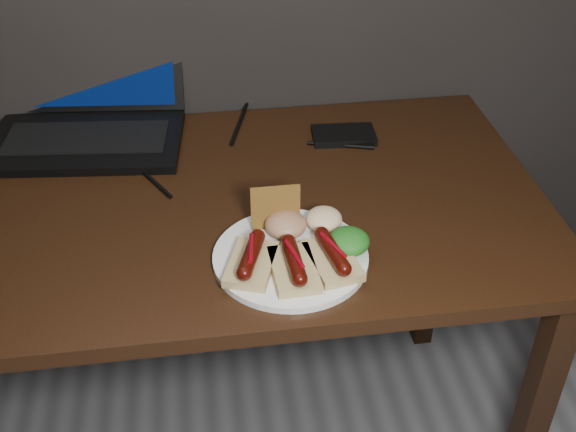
# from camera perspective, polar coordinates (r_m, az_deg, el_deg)

# --- Properties ---
(desk) EXTENTS (1.40, 0.70, 0.75)m
(desk) POSITION_cam_1_polar(r_m,az_deg,el_deg) (1.41, -8.85, -2.05)
(desk) COLOR black
(desk) RESTS_ON ground
(laptop) EXTENTS (0.42, 0.36, 0.25)m
(laptop) POSITION_cam_1_polar(r_m,az_deg,el_deg) (1.60, -15.48, 8.18)
(laptop) COLOR black
(laptop) RESTS_ON desk
(hard_drive) EXTENTS (0.14, 0.09, 0.02)m
(hard_drive) POSITION_cam_1_polar(r_m,az_deg,el_deg) (1.54, 4.42, 6.38)
(hard_drive) COLOR black
(hard_drive) RESTS_ON desk
(desk_cables) EXTENTS (0.94, 0.41, 0.01)m
(desk_cables) POSITION_cam_1_polar(r_m,az_deg,el_deg) (1.50, -10.41, 4.62)
(desk_cables) COLOR black
(desk_cables) RESTS_ON desk
(plate) EXTENTS (0.29, 0.29, 0.01)m
(plate) POSITION_cam_1_polar(r_m,az_deg,el_deg) (1.21, 0.20, -3.29)
(plate) COLOR white
(plate) RESTS_ON desk
(bread_sausage_left) EXTENTS (0.10, 0.13, 0.04)m
(bread_sausage_left) POSITION_cam_1_polar(r_m,az_deg,el_deg) (1.17, -2.91, -3.47)
(bread_sausage_left) COLOR #DBC280
(bread_sausage_left) RESTS_ON plate
(bread_sausage_center) EXTENTS (0.08, 0.12, 0.04)m
(bread_sausage_center) POSITION_cam_1_polar(r_m,az_deg,el_deg) (1.16, 0.47, -3.92)
(bread_sausage_center) COLOR #DBC280
(bread_sausage_center) RESTS_ON plate
(bread_sausage_right) EXTENTS (0.09, 0.13, 0.04)m
(bread_sausage_right) POSITION_cam_1_polar(r_m,az_deg,el_deg) (1.17, 3.52, -3.21)
(bread_sausage_right) COLOR #DBC280
(bread_sausage_right) RESTS_ON plate
(crispbread) EXTENTS (0.09, 0.01, 0.08)m
(crispbread) POSITION_cam_1_polar(r_m,az_deg,el_deg) (1.24, -1.00, 0.68)
(crispbread) COLOR #AF8030
(crispbread) RESTS_ON plate
(salad_greens) EXTENTS (0.07, 0.07, 0.04)m
(salad_greens) POSITION_cam_1_polar(r_m,az_deg,el_deg) (1.20, 4.83, -2.01)
(salad_greens) COLOR #115615
(salad_greens) RESTS_ON plate
(salsa_mound) EXTENTS (0.07, 0.07, 0.04)m
(salsa_mound) POSITION_cam_1_polar(r_m,az_deg,el_deg) (1.24, -0.18, -0.67)
(salsa_mound) COLOR maroon
(salsa_mound) RESTS_ON plate
(coleslaw_mound) EXTENTS (0.06, 0.06, 0.04)m
(coleslaw_mound) POSITION_cam_1_polar(r_m,az_deg,el_deg) (1.25, 2.85, -0.23)
(coleslaw_mound) COLOR silver
(coleslaw_mound) RESTS_ON plate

